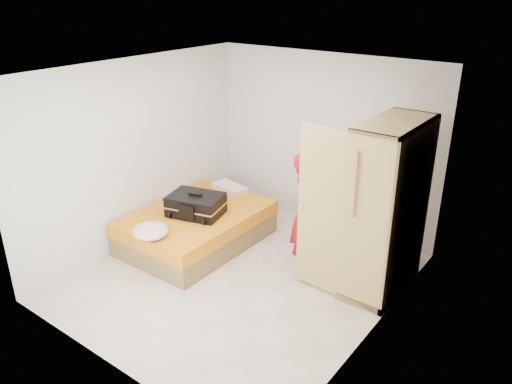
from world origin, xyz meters
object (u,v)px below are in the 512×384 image
Objects in this scene: bed at (197,227)px; round_cushion at (151,231)px; person at (307,214)px; suitcase at (196,205)px; wardrobe at (381,213)px.

bed is 4.45× the size of round_cushion.
bed is at bearing 77.26° from person.
suitcase reaches higher than bed.
person is 1.89× the size of suitcase.
round_cushion is at bearing -105.02° from suitcase.
bed is at bearing -168.32° from wardrobe.
person reaches higher than round_cushion.
suitcase is 1.88× the size of round_cushion.
person is at bearing 10.91° from bed.
bed is at bearing 93.84° from round_cushion.
wardrobe reaches higher than bed.
suitcase is at bearing -166.60° from wardrobe.
bed is 0.40m from suitcase.
wardrobe is (2.50, 0.52, 0.75)m from bed.
suitcase is at bearing 90.10° from round_cushion.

